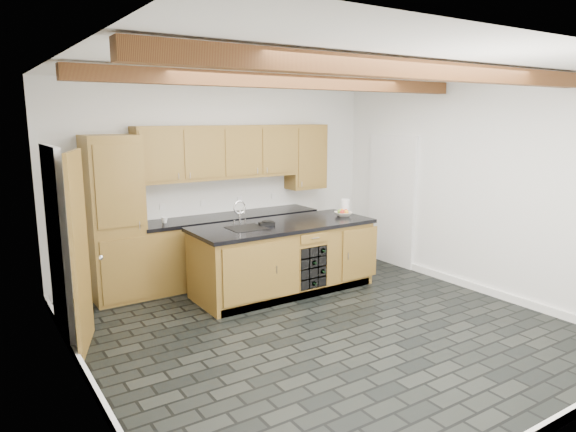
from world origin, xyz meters
name	(u,v)px	position (x,y,z in m)	size (l,w,h in m)	color
ground	(323,327)	(0.00, 0.00, 0.00)	(5.00, 5.00, 0.00)	black
room_shell	(291,187)	(-0.09, 0.53, 1.53)	(5.01, 5.00, 5.00)	white
back_cabinetry	(207,214)	(-0.38, 2.24, 0.98)	(3.65, 0.62, 2.20)	olive
island	(284,257)	(0.31, 1.28, 0.46)	(2.48, 0.96, 0.93)	olive
faucet	(245,225)	(-0.25, 1.33, 0.96)	(0.45, 0.40, 0.34)	black
kitchen_scale	(267,223)	(0.05, 1.30, 0.96)	(0.22, 0.16, 0.06)	black
fruit_bowl	(343,214)	(1.29, 1.26, 0.96)	(0.24, 0.24, 0.06)	beige
fruit_cluster	(343,212)	(1.29, 1.26, 0.99)	(0.16, 0.17, 0.07)	#B31730
paper_towel	(345,206)	(1.42, 1.38, 1.04)	(0.13, 0.13, 0.22)	white
mug	(165,220)	(-1.01, 2.18, 0.97)	(0.09, 0.09, 0.08)	white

